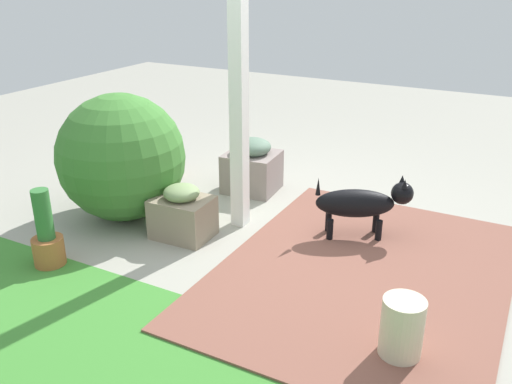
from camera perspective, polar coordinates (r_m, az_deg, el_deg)
The scene contains 10 objects.
ground_plane at distance 4.18m, azimuth 2.08°, elevation -4.61°, with size 12.00×12.00×0.00m, color #9F9D90.
brick_path at distance 3.76m, azimuth 11.08°, elevation -8.19°, with size 1.80×2.40×0.02m, color brown.
porch_pillar at distance 4.00m, azimuth -1.83°, elevation 12.81°, with size 0.11×0.11×2.46m, color white.
stone_planter_nearest at distance 4.94m, azimuth -0.43°, elevation 2.65°, with size 0.49×0.46×0.49m.
stone_planter_mid at distance 4.13m, azimuth -7.63°, elevation -2.22°, with size 0.44×0.35×0.42m.
round_shrub at distance 4.45m, azimuth -13.81°, elevation 3.51°, with size 1.01×1.01×1.01m, color #3B772F.
terracotta_pot_spiky at distance 5.34m, azimuth -9.83°, elevation 4.47°, with size 0.22×0.22×0.59m.
terracotta_pot_tall at distance 3.97m, azimuth -20.90°, elevation -4.56°, with size 0.21×0.21×0.55m.
dog at distance 4.11m, azimuth 10.94°, elevation -1.11°, with size 0.69×0.44×0.49m.
ceramic_urn at distance 3.00m, azimuth 14.91°, elevation -13.57°, with size 0.22×0.22×0.34m, color beige.
Camera 1 is at (-1.62, 3.35, 1.90)m, focal length 38.50 mm.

